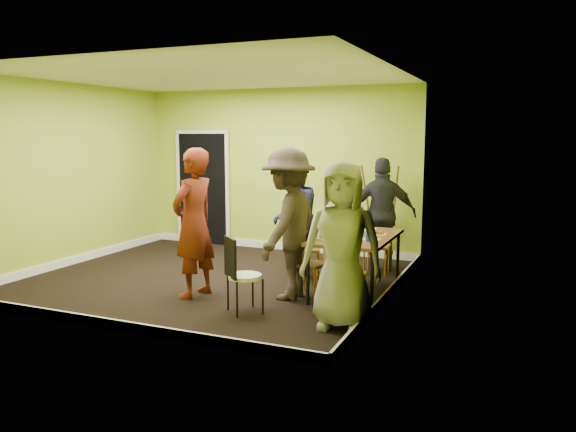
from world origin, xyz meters
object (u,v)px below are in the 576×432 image
at_px(chair_left_far, 301,242).
at_px(chair_front_end, 344,268).
at_px(person_standing, 194,223).
at_px(thermos, 358,228).
at_px(person_left_far, 294,217).
at_px(person_left_near, 288,224).
at_px(chair_left_near, 304,257).
at_px(blue_bottle, 369,233).
at_px(orange_bottle, 353,229).
at_px(person_front_end, 342,246).
at_px(easel, 380,214).
at_px(chair_bentwood, 240,271).
at_px(chair_back_end, 379,228).
at_px(dining_table, 356,240).
at_px(person_back_end, 383,214).

xyz_separation_m(chair_left_far, chair_front_end, (1.06, -1.40, 0.04)).
relative_size(chair_front_end, person_standing, 0.54).
bearing_deg(thermos, person_left_far, 153.83).
xyz_separation_m(thermos, person_left_near, (-0.73, -0.54, 0.08)).
bearing_deg(chair_left_near, chair_left_far, -148.42).
bearing_deg(chair_front_end, blue_bottle, 80.58).
bearing_deg(orange_bottle, person_left_near, -129.25).
height_order(person_left_near, person_front_end, person_left_near).
relative_size(easel, person_left_far, 0.91).
relative_size(person_standing, person_left_far, 1.09).
bearing_deg(person_left_near, person_front_end, 50.07).
bearing_deg(chair_left_far, chair_left_near, 7.16).
height_order(thermos, blue_bottle, thermos).
bearing_deg(chair_bentwood, easel, 117.68).
distance_m(chair_left_near, easel, 2.31).
bearing_deg(chair_left_far, person_left_near, -5.83).
bearing_deg(thermos, easel, 95.40).
distance_m(chair_bentwood, thermos, 1.68).
distance_m(person_standing, person_left_near, 1.17).
bearing_deg(thermos, chair_front_end, -82.09).
distance_m(chair_front_end, person_front_end, 0.41).
bearing_deg(person_standing, thermos, 125.25).
xyz_separation_m(chair_left_near, chair_bentwood, (-0.41, -0.96, -0.00)).
distance_m(chair_left_near, person_left_far, 1.07).
xyz_separation_m(orange_bottle, person_left_near, (-0.60, -0.74, 0.14)).
bearing_deg(chair_back_end, person_standing, 47.16).
xyz_separation_m(chair_left_far, thermos, (0.92, -0.35, 0.32)).
bearing_deg(person_front_end, person_left_near, 135.32).
relative_size(blue_bottle, orange_bottle, 2.55).
height_order(dining_table, person_front_end, person_front_end).
relative_size(person_standing, person_back_end, 1.10).
height_order(chair_bentwood, blue_bottle, blue_bottle).
distance_m(easel, blue_bottle, 2.27).
relative_size(dining_table, thermos, 7.59).
distance_m(blue_bottle, person_back_end, 1.68).
height_order(dining_table, person_standing, person_standing).
xyz_separation_m(person_left_near, person_front_end, (0.94, -0.79, -0.05)).
bearing_deg(chair_back_end, chair_left_far, 42.45).
bearing_deg(chair_bentwood, blue_bottle, 80.79).
distance_m(thermos, orange_bottle, 0.24).
xyz_separation_m(chair_left_near, thermos, (0.59, 0.34, 0.36)).
relative_size(blue_bottle, person_front_end, 0.11).
height_order(dining_table, person_left_far, person_left_far).
relative_size(chair_left_near, person_back_end, 0.52).
bearing_deg(person_back_end, thermos, 71.11).
relative_size(chair_bentwood, orange_bottle, 12.13).
distance_m(chair_bentwood, person_front_end, 1.27).
xyz_separation_m(dining_table, thermos, (0.01, 0.03, 0.15)).
distance_m(thermos, blue_bottle, 0.39).
height_order(dining_table, chair_front_end, chair_front_end).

